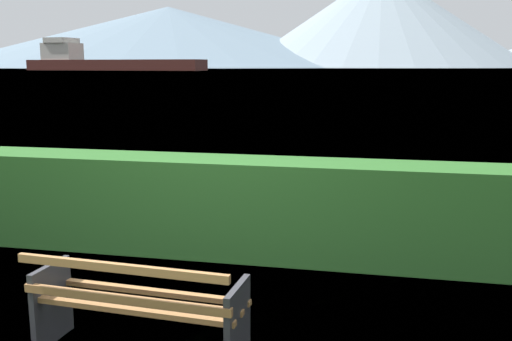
{
  "coord_description": "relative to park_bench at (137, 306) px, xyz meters",
  "views": [
    {
      "loc": [
        1.81,
        -4.0,
        2.3
      ],
      "look_at": [
        0.0,
        4.37,
        0.72
      ],
      "focal_mm": 40.06,
      "sensor_mm": 36.0,
      "label": 1
    }
  ],
  "objects": [
    {
      "name": "distant_hills",
      "position": [
        -81.91,
        554.31,
        31.83
      ],
      "size": [
        774.51,
        439.09,
        86.65
      ],
      "color": "slate",
      "rests_on": "ground_plane"
    },
    {
      "name": "hedge_row",
      "position": [
        0.0,
        2.64,
        0.17
      ],
      "size": [
        7.02,
        0.78,
        1.19
      ],
      "primitive_type": "cube",
      "color": "#285B23",
      "rests_on": "ground_plane"
    },
    {
      "name": "park_bench",
      "position": [
        0.0,
        0.0,
        0.0
      ],
      "size": [
        1.75,
        0.68,
        0.87
      ],
      "color": "olive",
      "rests_on": "ground_plane"
    },
    {
      "name": "cargo_ship_large",
      "position": [
        -115.11,
        224.39,
        3.45
      ],
      "size": [
        82.18,
        22.02,
        13.87
      ],
      "color": "#471E19",
      "rests_on": "water_surface"
    },
    {
      "name": "water_surface",
      "position": [
        0.0,
        308.28,
        -0.43
      ],
      "size": [
        620.0,
        620.0,
        0.0
      ],
      "primitive_type": "plane",
      "color": "#7A99A8",
      "rests_on": "ground_plane"
    }
  ]
}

